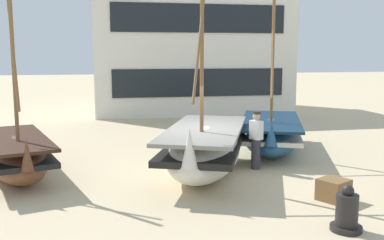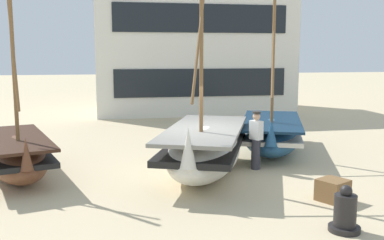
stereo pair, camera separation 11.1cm
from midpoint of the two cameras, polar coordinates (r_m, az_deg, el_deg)
ground_plane at (r=12.40m, az=0.64°, el=-7.09°), size 120.00×120.00×0.00m
fishing_boat_near_left at (r=12.30m, az=1.38°, el=-3.69°), size 3.55×5.26×6.32m
fishing_boat_centre_large at (r=15.50m, az=9.75°, el=-1.71°), size 3.47×5.17×6.07m
fishing_boat_far_right at (r=12.99m, az=-21.65°, el=-4.17°), size 2.69×4.53×5.28m
fisherman_by_hull at (r=13.03m, az=7.89°, el=-2.63°), size 0.37×0.42×1.68m
capstan_winch at (r=9.10m, az=18.74°, el=-11.10°), size 0.60×0.60×0.90m
cargo_crate at (r=10.82m, az=17.27°, el=-8.47°), size 0.81×0.81×0.50m
harbor_building_main at (r=26.35m, az=-0.53°, el=8.76°), size 11.20×6.38×6.86m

